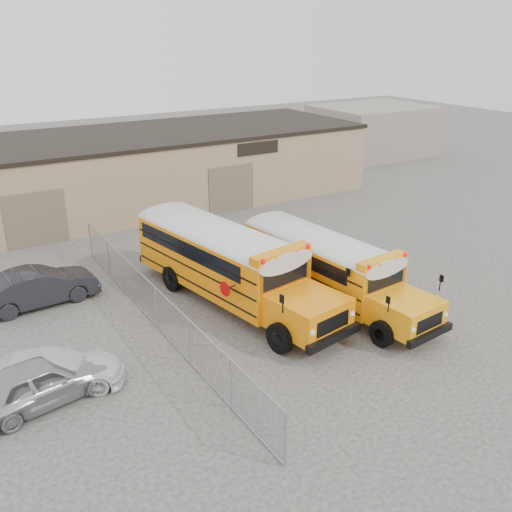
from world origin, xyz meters
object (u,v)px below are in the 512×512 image
tarp_bundle (347,306)px  car_dark (38,287)px  car_silver (39,382)px  car_white (52,371)px  school_bus_right (245,226)px  school_bus_left (144,220)px

tarp_bundle → car_dark: size_ratio=0.29×
car_silver → car_white: bearing=-49.8°
school_bus_right → car_silver: school_bus_right is taller
school_bus_left → car_dark: 6.78m
tarp_bundle → car_silver: (-11.72, 0.86, 0.04)m
school_bus_left → school_bus_right: school_bus_left is taller
car_silver → car_dark: (1.49, 7.24, 0.04)m
school_bus_right → tarp_bundle: 8.23m
car_silver → car_dark: 7.39m
school_bus_left → car_silver: (-7.46, -10.26, -1.15)m
school_bus_left → car_silver: bearing=-126.0°
school_bus_left → tarp_bundle: size_ratio=8.20×
tarp_bundle → car_white: bearing=172.4°
school_bus_left → car_white: bearing=-125.8°
tarp_bundle → car_white: tarp_bundle is taller
school_bus_left → car_silver: 12.73m
school_bus_right → car_dark: size_ratio=2.08×
tarp_bundle → car_white: (-11.21, 1.49, -0.05)m
tarp_bundle → school_bus_left: bearing=111.0°
school_bus_left → car_dark: (-5.96, -3.02, -1.11)m
tarp_bundle → car_white: size_ratio=0.31×
school_bus_left → school_bus_right: (4.28, -2.95, -0.22)m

